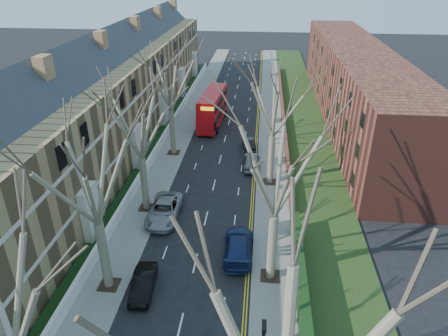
# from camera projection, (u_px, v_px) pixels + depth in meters

# --- Properties ---
(pavement_left) EXTENTS (3.00, 102.00, 0.12)m
(pavement_left) POSITION_uv_depth(u_px,v_px,m) (188.00, 120.00, 57.51)
(pavement_left) COLOR slate
(pavement_left) RESTS_ON ground
(pavement_right) EXTENTS (3.00, 102.00, 0.12)m
(pavement_right) POSITION_uv_depth(u_px,v_px,m) (271.00, 123.00, 56.47)
(pavement_right) COLOR slate
(pavement_right) RESTS_ON ground
(terrace_left) EXTENTS (9.70, 78.00, 13.60)m
(terrace_left) POSITION_uv_depth(u_px,v_px,m) (112.00, 99.00, 48.58)
(terrace_left) COLOR #9A7A4E
(terrace_left) RESTS_ON ground
(flats_right) EXTENTS (13.97, 54.00, 10.00)m
(flats_right) POSITION_uv_depth(u_px,v_px,m) (354.00, 83.00, 56.71)
(flats_right) COLOR brown
(flats_right) RESTS_ON ground
(front_wall_left) EXTENTS (0.30, 78.00, 1.00)m
(front_wall_left) POSITION_uv_depth(u_px,v_px,m) (163.00, 138.00, 50.34)
(front_wall_left) COLOR white
(front_wall_left) RESTS_ON ground
(grass_verge_right) EXTENTS (6.00, 102.00, 0.06)m
(grass_verge_right) POSITION_uv_depth(u_px,v_px,m) (303.00, 124.00, 56.04)
(grass_verge_right) COLOR #213714
(grass_verge_right) RESTS_ON ground
(tree_left_mid) EXTENTS (10.50, 10.50, 14.71)m
(tree_left_mid) POSITION_uv_depth(u_px,v_px,m) (88.00, 167.00, 23.99)
(tree_left_mid) COLOR brown
(tree_left_mid) RESTS_ON ground
(tree_left_far) EXTENTS (10.15, 10.15, 14.22)m
(tree_left_far) POSITION_uv_depth(u_px,v_px,m) (137.00, 115.00, 32.95)
(tree_left_far) COLOR brown
(tree_left_far) RESTS_ON ground
(tree_left_dist) EXTENTS (10.50, 10.50, 14.71)m
(tree_left_dist) POSITION_uv_depth(u_px,v_px,m) (169.00, 74.00, 43.38)
(tree_left_dist) COLOR brown
(tree_left_dist) RESTS_ON ground
(tree_right_mid) EXTENTS (10.50, 10.50, 14.71)m
(tree_right_mid) POSITION_uv_depth(u_px,v_px,m) (278.00, 161.00, 24.76)
(tree_right_mid) COLOR brown
(tree_right_mid) RESTS_ON ground
(tree_right_far) EXTENTS (10.15, 10.15, 14.22)m
(tree_right_far) POSITION_uv_depth(u_px,v_px,m) (275.00, 97.00, 37.25)
(tree_right_far) COLOR brown
(tree_right_far) RESTS_ON ground
(double_decker_bus) EXTENTS (3.22, 10.72, 4.44)m
(double_decker_bus) POSITION_uv_depth(u_px,v_px,m) (213.00, 109.00, 55.41)
(double_decker_bus) COLOR red
(double_decker_bus) RESTS_ON ground
(car_left_mid) EXTENTS (1.76, 4.16, 1.34)m
(car_left_mid) POSITION_uv_depth(u_px,v_px,m) (143.00, 283.00, 27.72)
(car_left_mid) COLOR black
(car_left_mid) RESTS_ON ground
(car_left_far) EXTENTS (2.71, 5.76, 1.59)m
(car_left_far) POSITION_uv_depth(u_px,v_px,m) (164.00, 210.00, 35.59)
(car_left_far) COLOR gray
(car_left_far) RESTS_ON ground
(car_right_near) EXTENTS (2.38, 5.53, 1.59)m
(car_right_near) POSITION_uv_depth(u_px,v_px,m) (238.00, 246.00, 31.16)
(car_right_near) COLOR navy
(car_right_near) RESTS_ON ground
(car_right_mid) EXTENTS (2.03, 4.63, 1.55)m
(car_right_mid) POSITION_uv_depth(u_px,v_px,m) (252.00, 161.00, 44.33)
(car_right_mid) COLOR gray
(car_right_mid) RESTS_ON ground
(car_right_far) EXTENTS (1.86, 4.11, 1.31)m
(car_right_far) POSITION_uv_depth(u_px,v_px,m) (249.00, 144.00, 48.75)
(car_right_far) COLOR black
(car_right_far) RESTS_ON ground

